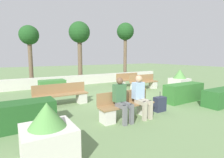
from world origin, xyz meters
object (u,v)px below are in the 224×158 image
person_seated_woman (122,98)px  suitcase (160,104)px  bench_back (129,82)px  bench_front (127,108)px  planter_corner_left (179,81)px  tree_leftmost (29,38)px  bench_right_side (61,97)px  tree_center_left (79,35)px  tree_center_right (125,34)px  planter_corner_right (48,137)px  person_seated_man (141,94)px  bench_left_side (144,84)px

person_seated_woman → suitcase: bearing=2.8°
suitcase → person_seated_woman: bearing=-177.2°
bench_back → bench_front: bearing=-117.5°
planter_corner_left → tree_leftmost: (-7.01, 6.09, 2.58)m
bench_right_side → tree_center_left: 6.75m
bench_front → planter_corner_left: 5.55m
tree_center_right → suitcase: bearing=-117.5°
planter_corner_right → planter_corner_left: bearing=22.0°
bench_right_side → person_seated_man: 3.31m
suitcase → bench_right_side: bearing=137.2°
planter_corner_left → tree_leftmost: bearing=139.0°
tree_leftmost → tree_center_right: bearing=-1.7°
planter_corner_left → tree_leftmost: tree_leftmost is taller
tree_center_left → tree_center_right: 4.13m
bench_left_side → tree_center_left: (-2.38, 4.31, 3.19)m
bench_front → suitcase: bench_front is taller
bench_left_side → bench_back: 1.25m
bench_front → planter_corner_right: (-2.65, -1.17, 0.16)m
bench_right_side → planter_corner_right: planter_corner_right is taller
bench_front → tree_center_left: bearing=79.4°
bench_front → person_seated_woman: person_seated_woman is taller
person_seated_woman → planter_corner_left: bearing=21.3°
bench_right_side → planter_corner_left: (6.57, -0.58, 0.22)m
bench_front → bench_left_side: 5.19m
person_seated_man → suitcase: 1.11m
bench_right_side → person_seated_woman: person_seated_woman is taller
bench_front → planter_corner_left: (5.18, 1.99, 0.23)m
bench_left_side → tree_center_left: tree_center_left is taller
bench_back → suitcase: bench_back is taller
suitcase → tree_center_left: (0.01, 7.85, 3.26)m
bench_left_side → person_seated_woman: bearing=-143.5°
bench_right_side → planter_corner_right: size_ratio=1.86×
tree_leftmost → tree_center_right: size_ratio=0.83×
planter_corner_left → tree_center_left: (-3.72, 5.80, 2.96)m
bench_left_side → bench_right_side: bearing=-174.9°
planter_corner_left → bench_right_side: bearing=175.0°
planter_corner_left → suitcase: size_ratio=1.72×
person_seated_man → tree_leftmost: size_ratio=0.35×
bench_left_side → planter_corner_left: planter_corner_left is taller
person_seated_woman → tree_center_left: size_ratio=0.30×
bench_right_side → person_seated_man: person_seated_man is taller
tree_center_right → bench_back: bearing=-121.6°
bench_front → tree_center_left: 8.55m
tree_center_left → tree_center_right: size_ratio=0.93×
person_seated_woman → tree_center_right: size_ratio=0.28×
tree_center_left → tree_center_right: tree_center_right is taller
bench_front → bench_right_side: bearing=118.4°
planter_corner_right → tree_leftmost: (0.82, 9.26, 2.65)m
planter_corner_left → suitcase: (-3.73, -2.05, -0.30)m
bench_left_side → person_seated_woman: person_seated_woman is taller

